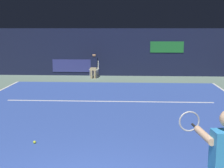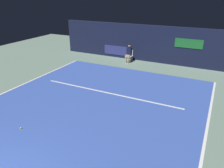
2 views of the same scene
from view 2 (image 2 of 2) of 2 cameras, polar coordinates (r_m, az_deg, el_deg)
ground_plane at (r=9.48m, az=-6.91°, el=-7.31°), size 28.15×28.15×0.00m
court_surface at (r=9.48m, az=-6.91°, el=-7.28°), size 9.60×12.15×0.01m
line_sideline_left at (r=8.26m, az=22.91°, el=-14.16°), size 0.10×12.15×0.01m
line_sideline_right at (r=12.51m, az=-25.48°, el=-1.68°), size 0.10×12.15×0.01m
line_service at (r=11.10m, az=-0.93°, el=-2.35°), size 7.49×0.10×0.01m
back_wall at (r=16.28m, az=9.51°, el=10.34°), size 13.86×0.33×2.60m
line_judge_on_chair at (r=15.90m, az=4.41°, el=8.01°), size 0.48×0.56×1.32m
tennis_ball at (r=9.01m, az=-22.63°, el=-10.53°), size 0.07×0.07×0.07m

